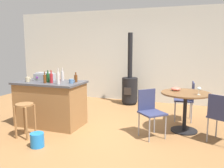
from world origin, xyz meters
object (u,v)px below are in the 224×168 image
at_px(folding_chair_left, 150,109).
at_px(plastic_bucket, 37,140).
at_px(folding_chair_far, 187,98).
at_px(bottle_4, 58,78).
at_px(bottle_0, 48,78).
at_px(kitchen_island, 51,103).
at_px(wooden_stool, 25,113).
at_px(folding_chair_near, 221,115).
at_px(wine_glass, 199,89).
at_px(cup_0, 28,79).
at_px(cup_1, 71,81).
at_px(bottle_5, 51,78).
at_px(bottle_1, 45,79).
at_px(bottle_2, 76,78).
at_px(bottle_3, 59,78).
at_px(dining_table, 185,102).
at_px(wood_stove, 130,86).
at_px(toolbox, 45,77).
at_px(bottle_6, 63,75).
at_px(serving_bowl, 176,89).

distance_m(folding_chair_left, plastic_bucket, 2.01).
bearing_deg(folding_chair_left, folding_chair_far, 63.25).
bearing_deg(bottle_4, bottle_0, 156.03).
bearing_deg(kitchen_island, wooden_stool, -92.86).
relative_size(folding_chair_near, wine_glass, 5.91).
xyz_separation_m(cup_0, cup_1, (0.95, 0.10, -0.01)).
bearing_deg(bottle_5, bottle_1, -156.17).
distance_m(bottle_2, cup_1, 0.18).
bearing_deg(bottle_2, bottle_3, -162.51).
relative_size(folding_chair_left, bottle_4, 2.78).
bearing_deg(wine_glass, bottle_1, -168.37).
relative_size(bottle_1, cup_1, 1.81).
relative_size(wooden_stool, bottle_2, 3.13).
relative_size(kitchen_island, bottle_0, 5.80).
bearing_deg(dining_table, wood_stove, 132.04).
distance_m(bottle_3, plastic_bucket, 1.38).
xyz_separation_m(dining_table, folding_chair_left, (-0.58, -0.48, -0.08)).
relative_size(folding_chair_far, toolbox, 2.22).
bearing_deg(bottle_3, bottle_6, 102.26).
height_order(toolbox, bottle_3, bottle_3).
bearing_deg(bottle_4, plastic_bucket, -85.13).
xyz_separation_m(bottle_5, bottle_6, (0.01, 0.40, 0.01)).
relative_size(bottle_1, bottle_5, 0.90).
bearing_deg(bottle_6, bottle_2, -18.07).
distance_m(dining_table, folding_chair_left, 0.76).
relative_size(bottle_5, serving_bowl, 1.40).
bearing_deg(bottle_1, bottle_0, 91.53).
distance_m(folding_chair_far, bottle_4, 2.78).
xyz_separation_m(toolbox, bottle_1, (0.23, -0.31, 0.01)).
relative_size(serving_bowl, plastic_bucket, 0.77).
bearing_deg(serving_bowl, bottle_6, -169.83).
bearing_deg(folding_chair_far, kitchen_island, -155.11).
distance_m(wooden_stool, bottle_2, 1.17).
distance_m(dining_table, bottle_0, 2.73).
bearing_deg(dining_table, bottle_3, -168.12).
xyz_separation_m(bottle_1, serving_bowl, (2.43, 0.86, -0.20)).
bearing_deg(folding_chair_near, dining_table, 145.29).
bearing_deg(wine_glass, bottle_0, -170.52).
xyz_separation_m(bottle_3, bottle_5, (-0.06, -0.17, 0.02)).
bearing_deg(toolbox, wooden_stool, -79.31).
xyz_separation_m(kitchen_island, serving_bowl, (2.45, 0.66, 0.34)).
relative_size(dining_table, bottle_4, 2.99).
relative_size(dining_table, bottle_2, 4.64).
bearing_deg(plastic_bucket, kitchen_island, 112.25).
xyz_separation_m(folding_chair_near, bottle_3, (-3.04, -0.10, 0.49)).
bearing_deg(bottle_0, folding_chair_left, 4.12).
xyz_separation_m(folding_chair_left, bottle_5, (-1.92, -0.21, 0.51)).
distance_m(wood_stove, wine_glass, 2.64).
height_order(bottle_2, plastic_bucket, bottle_2).
distance_m(wooden_stool, folding_chair_near, 3.39).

